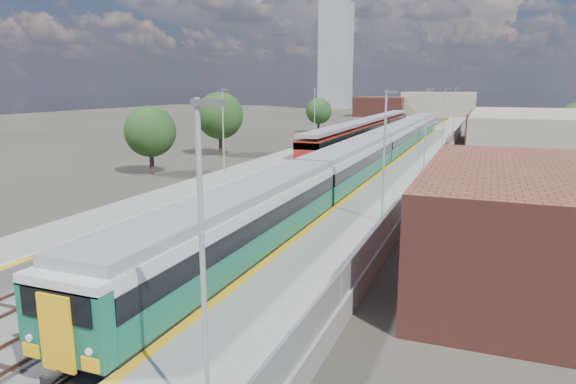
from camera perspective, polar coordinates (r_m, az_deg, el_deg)
The scene contains 11 objects.
ground at distance 58.84m, azimuth 9.29°, elevation 3.00°, with size 320.00×320.00×0.00m, color #47443A.
ballast_bed at distance 61.74m, azimuth 7.74°, elevation 3.48°, with size 10.50×155.00×0.06m, color #565451.
tracks at distance 63.21m, azimuth 8.63°, elevation 3.71°, with size 8.96×160.00×0.17m.
platform_right at distance 60.37m, azimuth 14.73°, elevation 3.50°, with size 4.70×155.00×8.52m.
platform_left at distance 63.58m, azimuth 1.78°, elevation 4.26°, with size 4.30×155.00×8.52m.
buildings at distance 148.63m, azimuth 9.84°, elevation 12.29°, with size 72.00×185.50×40.00m.
green_train at distance 53.51m, azimuth 9.85°, elevation 4.68°, with size 3.04×84.67×3.35m.
red_train at distance 81.69m, azimuth 8.92°, elevation 6.94°, with size 2.90×58.88×3.67m.
tree_a at distance 52.87m, azimuth -15.06°, elevation 6.51°, with size 5.07×5.07×6.87m.
tree_b at distance 66.16m, azimuth -7.59°, elevation 8.42°, with size 5.94×5.94×8.05m.
tree_c at distance 97.41m, azimuth 3.43°, elevation 8.96°, with size 4.84×4.84×6.56m.
Camera 1 is at (12.02, -6.93, 8.74)m, focal length 32.00 mm.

